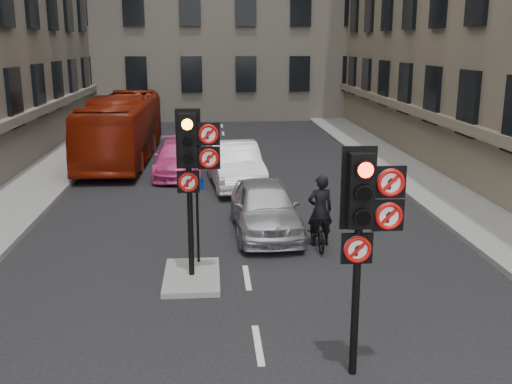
{
  "coord_description": "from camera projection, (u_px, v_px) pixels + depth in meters",
  "views": [
    {
      "loc": [
        -0.76,
        -7.23,
        5.05
      ],
      "look_at": [
        -0.0,
        2.39,
        2.6
      ],
      "focal_mm": 42.0,
      "sensor_mm": 36.0,
      "label": 1
    }
  ],
  "objects": [
    {
      "name": "motorcycle",
      "position": [
        317.0,
        230.0,
        14.89
      ],
      "size": [
        0.51,
        1.58,
        0.94
      ],
      "primitive_type": "imported",
      "rotation": [
        0.0,
        0.0,
        0.04
      ],
      "color": "black",
      "rests_on": "ground"
    },
    {
      "name": "centre_island",
      "position": [
        192.0,
        277.0,
        13.01
      ],
      "size": [
        1.2,
        2.0,
        0.12
      ],
      "primitive_type": "cube",
      "color": "gray",
      "rests_on": "ground"
    },
    {
      "name": "car_silver",
      "position": [
        265.0,
        207.0,
        16.04
      ],
      "size": [
        1.83,
        4.25,
        1.43
      ],
      "primitive_type": "imported",
      "rotation": [
        0.0,
        0.0,
        0.03
      ],
      "color": "#ADAFB5",
      "rests_on": "ground"
    },
    {
      "name": "bus_red",
      "position": [
        122.0,
        128.0,
        25.68
      ],
      "size": [
        2.54,
        10.03,
        2.78
      ],
      "primitive_type": "imported",
      "rotation": [
        0.0,
        0.0,
        -0.02
      ],
      "color": "maroon",
      "rests_on": "ground"
    },
    {
      "name": "signal_near",
      "position": [
        365.0,
        215.0,
        8.72
      ],
      "size": [
        0.91,
        0.4,
        3.58
      ],
      "color": "black",
      "rests_on": "ground"
    },
    {
      "name": "signal_far",
      "position": [
        193.0,
        157.0,
        12.36
      ],
      "size": [
        0.91,
        0.4,
        3.58
      ],
      "color": "black",
      "rests_on": "centre_island"
    },
    {
      "name": "pavement_left",
      "position": [
        11.0,
        199.0,
        19.32
      ],
      "size": [
        3.0,
        50.0,
        0.16
      ],
      "primitive_type": "cube",
      "color": "gray",
      "rests_on": "ground"
    },
    {
      "name": "car_pink",
      "position": [
        178.0,
        159.0,
        23.02
      ],
      "size": [
        1.79,
        4.38,
        1.27
      ],
      "primitive_type": "imported",
      "rotation": [
        0.0,
        0.0,
        0.0
      ],
      "color": "#E34293",
      "rests_on": "ground"
    },
    {
      "name": "info_sign",
      "position": [
        197.0,
        208.0,
        13.4
      ],
      "size": [
        0.34,
        0.12,
        1.99
      ],
      "rotation": [
        0.0,
        0.0,
        -0.16
      ],
      "color": "black",
      "rests_on": "centre_island"
    },
    {
      "name": "motorcyclist",
      "position": [
        320.0,
        210.0,
        15.0
      ],
      "size": [
        0.72,
        0.53,
        1.82
      ],
      "primitive_type": "imported",
      "rotation": [
        0.0,
        0.0,
        3.29
      ],
      "color": "black",
      "rests_on": "ground"
    },
    {
      "name": "car_white",
      "position": [
        235.0,
        164.0,
        21.27
      ],
      "size": [
        2.07,
        4.79,
        1.53
      ],
      "primitive_type": "imported",
      "rotation": [
        0.0,
        0.0,
        0.1
      ],
      "color": "white",
      "rests_on": "ground"
    },
    {
      "name": "pavement_right",
      "position": [
        444.0,
        190.0,
        20.41
      ],
      "size": [
        3.0,
        50.0,
        0.16
      ],
      "primitive_type": "cube",
      "color": "gray",
      "rests_on": "ground"
    }
  ]
}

